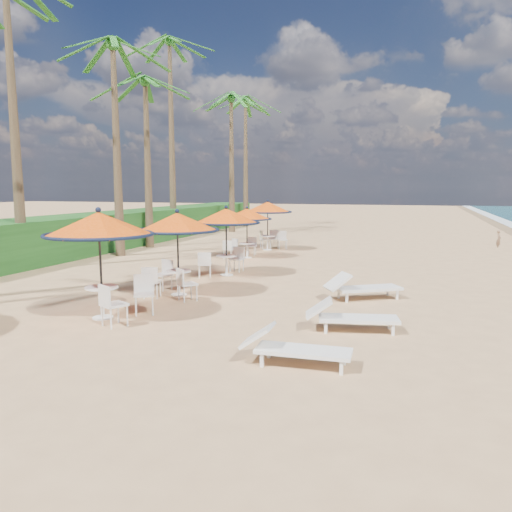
{
  "coord_description": "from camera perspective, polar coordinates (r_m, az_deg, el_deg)",
  "views": [
    {
      "loc": [
        1.92,
        -9.84,
        3.14
      ],
      "look_at": [
        -2.42,
        3.45,
        1.2
      ],
      "focal_mm": 35.0,
      "sensor_mm": 36.0,
      "label": 1
    }
  ],
  "objects": [
    {
      "name": "ground",
      "position": [
        10.51,
        6.81,
        -9.54
      ],
      "size": [
        160.0,
        160.0,
        0.0
      ],
      "primitive_type": "plane",
      "color": "tan",
      "rests_on": "ground"
    },
    {
      "name": "scrub_hedge",
      "position": [
        26.03,
        -18.36,
        2.56
      ],
      "size": [
        3.0,
        40.0,
        1.8
      ],
      "primitive_type": "cube",
      "color": "#194716",
      "rests_on": "ground"
    },
    {
      "name": "station_0",
      "position": [
        12.28,
        -17.14,
        2.41
      ],
      "size": [
        2.56,
        2.56,
        2.68
      ],
      "color": "black",
      "rests_on": "ground"
    },
    {
      "name": "station_1",
      "position": [
        14.53,
        -9.17,
        2.67
      ],
      "size": [
        2.41,
        2.41,
        2.52
      ],
      "color": "black",
      "rests_on": "ground"
    },
    {
      "name": "station_2",
      "position": [
        17.68,
        -3.5,
        3.88
      ],
      "size": [
        2.39,
        2.39,
        2.5
      ],
      "color": "black",
      "rests_on": "ground"
    },
    {
      "name": "station_3",
      "position": [
        22.12,
        -1.22,
        4.11
      ],
      "size": [
        2.2,
        2.2,
        2.3
      ],
      "color": "black",
      "rests_on": "ground"
    },
    {
      "name": "station_4",
      "position": [
        24.94,
        1.46,
        4.92
      ],
      "size": [
        2.42,
        2.44,
        2.52
      ],
      "color": "black",
      "rests_on": "ground"
    },
    {
      "name": "lounger_near",
      "position": [
        9.0,
        4.14,
        -10.33
      ],
      "size": [
        1.99,
        0.7,
        0.7
      ],
      "rotation": [
        0.0,
        0.0,
        0.04
      ],
      "color": "white",
      "rests_on": "ground"
    },
    {
      "name": "lounger_mid",
      "position": [
        11.18,
        10.55,
        -6.75
      ],
      "size": [
        2.1,
        1.04,
        0.72
      ],
      "rotation": [
        0.0,
        0.0,
        0.21
      ],
      "color": "white",
      "rests_on": "ground"
    },
    {
      "name": "lounger_far",
      "position": [
        14.31,
        11.88,
        -3.46
      ],
      "size": [
        2.19,
        1.72,
        0.78
      ],
      "rotation": [
        0.0,
        0.0,
        0.56
      ],
      "color": "white",
      "rests_on": "ground"
    },
    {
      "name": "palm_3",
      "position": [
        24.26,
        -16.01,
        20.98
      ],
      "size": [
        5.0,
        5.0,
        9.57
      ],
      "color": "brown",
      "rests_on": "ground"
    },
    {
      "name": "palm_4",
      "position": [
        27.14,
        -12.52,
        17.89
      ],
      "size": [
        5.0,
        5.0,
        8.7
      ],
      "color": "brown",
      "rests_on": "ground"
    },
    {
      "name": "palm_5",
      "position": [
        32.64,
        -9.84,
        21.81
      ],
      "size": [
        5.0,
        5.0,
        12.04
      ],
      "color": "brown",
      "rests_on": "ground"
    },
    {
      "name": "palm_6",
      "position": [
        35.5,
        -2.85,
        16.68
      ],
      "size": [
        5.0,
        5.0,
        9.37
      ],
      "color": "brown",
      "rests_on": "ground"
    },
    {
      "name": "palm_7",
      "position": [
        40.47,
        -1.21,
        16.51
      ],
      "size": [
        5.0,
        5.0,
        10.05
      ],
      "color": "brown",
      "rests_on": "ground"
    },
    {
      "name": "person",
      "position": [
        28.87,
        26.0,
        1.81
      ],
      "size": [
        0.32,
        0.4,
        0.95
      ],
      "primitive_type": "imported",
      "rotation": [
        0.0,
        0.0,
        1.26
      ],
      "color": "#866044",
      "rests_on": "ground"
    }
  ]
}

